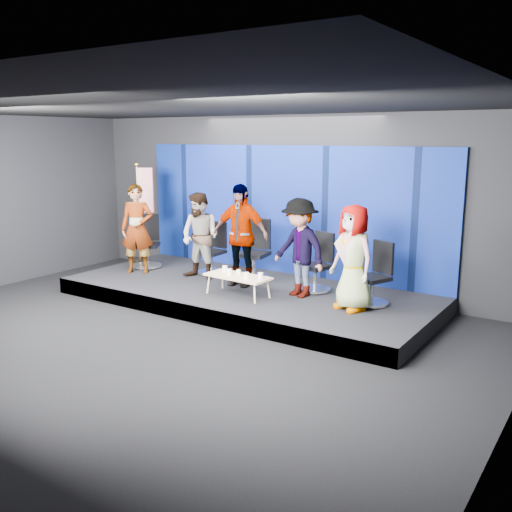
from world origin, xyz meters
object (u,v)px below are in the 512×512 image
object	(u,v)px
coffee_table	(238,277)
flag_stand	(143,210)
mug_c	(239,272)
chair_e	(374,284)
chair_b	(213,257)
chair_a	(147,250)
chair_c	(255,260)
mug_b	(229,272)
panelist_a	(137,229)
panelist_e	(353,258)
panelist_b	(200,236)
panelist_c	(240,235)
chair_d	(317,272)
mug_a	(225,269)
mug_e	(261,276)
mug_d	(246,276)
panelist_d	(299,248)

from	to	relation	value
coffee_table	flag_stand	distance (m)	3.62
mug_c	chair_e	bearing A→B (deg)	18.49
chair_b	chair_a	bearing A→B (deg)	-169.67
chair_c	mug_b	bearing A→B (deg)	-86.27
panelist_a	panelist_e	size ratio (longest dim) A/B	1.06
chair_c	panelist_b	bearing A→B (deg)	-155.37
panelist_a	mug_c	size ratio (longest dim) A/B	21.50
chair_b	panelist_b	distance (m)	0.72
chair_c	coffee_table	size ratio (longest dim) A/B	0.97
panelist_c	chair_d	distance (m)	1.61
chair_d	mug_a	xyz separation A→B (m)	(-1.38, -0.97, 0.07)
panelist_b	panelist_a	bearing A→B (deg)	-169.96
chair_d	mug_b	bearing A→B (deg)	-120.47
panelist_c	mug_c	size ratio (longest dim) A/B	22.55
chair_e	panelist_e	world-z (taller)	panelist_e
coffee_table	mug_e	size ratio (longest dim) A/B	11.78
mug_a	panelist_a	bearing A→B (deg)	175.18
chair_c	panelist_c	xyz separation A→B (m)	(0.01, -0.51, 0.57)
chair_a	mug_d	xyz separation A→B (m)	(3.22, -0.89, 0.05)
chair_a	panelist_d	xyz separation A→B (m)	(3.87, -0.20, 0.50)
panelist_c	flag_stand	size ratio (longest dim) A/B	0.86
chair_e	mug_d	bearing A→B (deg)	-131.10
chair_c	mug_e	distance (m)	1.44
mug_d	chair_c	bearing A→B (deg)	118.03
chair_d	mug_e	world-z (taller)	chair_d
chair_c	coffee_table	distance (m)	1.25
chair_e	mug_b	bearing A→B (deg)	-136.72
mug_d	panelist_a	bearing A→B (deg)	171.97
chair_d	mug_e	xyz separation A→B (m)	(-0.55, -1.05, 0.07)
chair_a	mug_d	size ratio (longest dim) A/B	10.43
mug_a	panelist_d	bearing A→B (deg)	20.19
panelist_d	chair_e	distance (m)	1.42
coffee_table	mug_b	xyz separation A→B (m)	(-0.16, -0.04, 0.08)
chair_e	coffee_table	size ratio (longest dim) A/B	0.87
panelist_e	panelist_d	bearing A→B (deg)	-168.05
chair_d	mug_a	distance (m)	1.69
chair_a	panelist_b	size ratio (longest dim) A/B	0.66
chair_b	mug_c	size ratio (longest dim) A/B	12.41
mug_e	mug_d	bearing A→B (deg)	-143.80
panelist_e	panelist_c	bearing A→B (deg)	-163.92
panelist_a	mug_e	bearing A→B (deg)	-36.95
flag_stand	mug_a	bearing A→B (deg)	-43.77
mug_c	coffee_table	bearing A→B (deg)	-62.64
mug_a	flag_stand	distance (m)	3.23
coffee_table	panelist_a	bearing A→B (deg)	173.48
panelist_c	mug_c	xyz separation A→B (m)	(0.38, -0.59, -0.55)
coffee_table	mug_c	bearing A→B (deg)	117.36
panelist_c	mug_a	world-z (taller)	panelist_c
chair_a	panelist_a	distance (m)	0.75
panelist_a	mug_d	distance (m)	3.09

